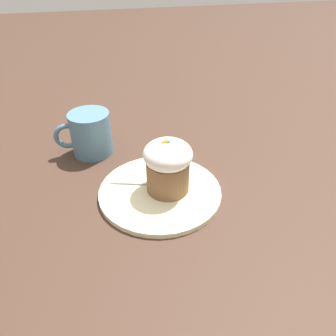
# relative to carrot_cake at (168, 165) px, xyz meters

# --- Properties ---
(ground_plane) EXTENTS (4.00, 4.00, 0.00)m
(ground_plane) POSITION_rel_carrot_cake_xyz_m (0.02, -0.00, -0.06)
(ground_plane) COLOR #3D281E
(dessert_plate) EXTENTS (0.23, 0.23, 0.01)m
(dessert_plate) POSITION_rel_carrot_cake_xyz_m (0.02, -0.00, -0.06)
(dessert_plate) COLOR beige
(dessert_plate) RESTS_ON ground_plane
(carrot_cake) EXTENTS (0.09, 0.09, 0.11)m
(carrot_cake) POSITION_rel_carrot_cake_xyz_m (0.00, 0.00, 0.00)
(carrot_cake) COLOR brown
(carrot_cake) RESTS_ON dessert_plate
(spoon) EXTENTS (0.14, 0.07, 0.01)m
(spoon) POSITION_rel_carrot_cake_xyz_m (0.01, -0.01, -0.05)
(spoon) COLOR #B7B7BC
(spoon) RESTS_ON dessert_plate
(coffee_cup) EXTENTS (0.12, 0.09, 0.10)m
(coffee_cup) POSITION_rel_carrot_cake_xyz_m (0.13, -0.18, -0.02)
(coffee_cup) COLOR teal
(coffee_cup) RESTS_ON ground_plane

